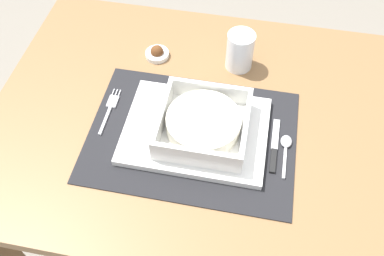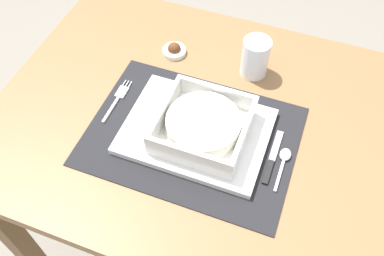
% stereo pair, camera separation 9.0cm
% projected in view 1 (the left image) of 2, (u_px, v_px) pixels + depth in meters
% --- Properties ---
extents(ground_plane, '(6.00, 6.00, 0.00)m').
position_uv_depth(ground_plane, '(197.00, 241.00, 1.56)').
color(ground_plane, gray).
extents(dining_table, '(0.96, 0.72, 0.75)m').
position_uv_depth(dining_table, '(199.00, 144.00, 1.05)').
color(dining_table, brown).
rests_on(dining_table, ground).
extents(placemat, '(0.45, 0.33, 0.00)m').
position_uv_depth(placemat, '(192.00, 136.00, 0.92)').
color(placemat, black).
rests_on(placemat, dining_table).
extents(serving_plate, '(0.31, 0.23, 0.02)m').
position_uv_depth(serving_plate, '(196.00, 131.00, 0.92)').
color(serving_plate, white).
rests_on(serving_plate, placemat).
extents(porridge_bowl, '(0.19, 0.19, 0.06)m').
position_uv_depth(porridge_bowl, '(203.00, 124.00, 0.89)').
color(porridge_bowl, white).
rests_on(porridge_bowl, serving_plate).
extents(fork, '(0.02, 0.13, 0.00)m').
position_uv_depth(fork, '(110.00, 107.00, 0.96)').
color(fork, silver).
rests_on(fork, placemat).
extents(spoon, '(0.02, 0.11, 0.01)m').
position_uv_depth(spoon, '(286.00, 146.00, 0.90)').
color(spoon, silver).
rests_on(spoon, placemat).
extents(butter_knife, '(0.01, 0.14, 0.01)m').
position_uv_depth(butter_knife, '(274.00, 149.00, 0.90)').
color(butter_knife, black).
rests_on(butter_knife, placemat).
extents(drinking_glass, '(0.07, 0.07, 0.10)m').
position_uv_depth(drinking_glass, '(240.00, 53.00, 1.02)').
color(drinking_glass, white).
rests_on(drinking_glass, dining_table).
extents(condiment_saucer, '(0.06, 0.06, 0.03)m').
position_uv_depth(condiment_saucer, '(157.00, 53.00, 1.06)').
color(condiment_saucer, white).
rests_on(condiment_saucer, dining_table).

